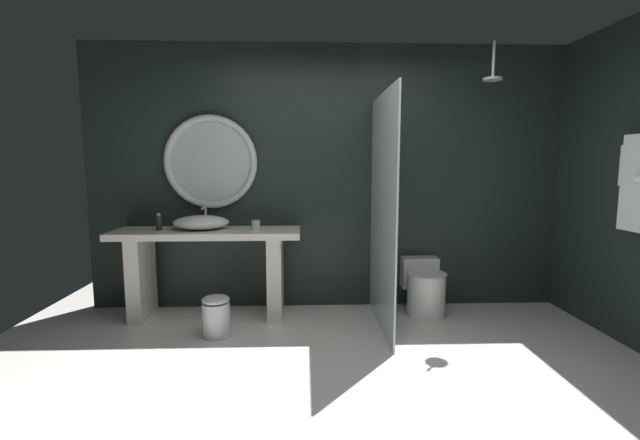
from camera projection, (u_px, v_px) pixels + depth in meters
name	position (u px, v px, depth m)	size (l,w,h in m)	color
ground_plane	(350.00, 403.00, 2.62)	(5.76, 5.76, 0.00)	silver
back_wall_panel	(331.00, 179.00, 4.34)	(4.80, 0.10, 2.60)	#1E2823
vanity_counter	(208.00, 260.00, 4.06)	(1.73, 0.53, 0.83)	silver
vessel_sink	(201.00, 222.00, 4.05)	(0.52, 0.42, 0.20)	white
tumbler_cup	(256.00, 225.00, 4.02)	(0.08, 0.08, 0.09)	silver
soap_dispenser	(159.00, 223.00, 3.99)	(0.06, 0.06, 0.16)	#282D28
round_wall_mirror	(211.00, 162.00, 4.19)	(0.90, 0.07, 0.90)	silver
shower_glass_panel	(383.00, 213.00, 3.76)	(0.02, 1.18, 2.05)	silver
rain_shower_head	(493.00, 74.00, 3.75)	(0.17, 0.17, 0.33)	silver
toilet	(424.00, 287.00, 4.19)	(0.38, 0.57, 0.51)	white
waste_bin	(216.00, 316.00, 3.63)	(0.23, 0.23, 0.35)	silver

